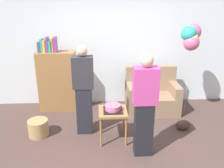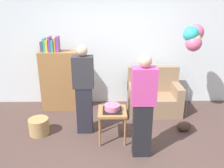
{
  "view_description": "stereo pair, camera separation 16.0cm",
  "coord_description": "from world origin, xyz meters",
  "px_view_note": "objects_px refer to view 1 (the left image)",
  "views": [
    {
      "loc": [
        -0.33,
        -3.28,
        2.38
      ],
      "look_at": [
        -0.11,
        0.62,
        0.95
      ],
      "focal_mm": 38.37,
      "sensor_mm": 36.0,
      "label": 1
    },
    {
      "loc": [
        -0.17,
        -3.28,
        2.38
      ],
      "look_at": [
        -0.11,
        0.62,
        0.95
      ],
      "focal_mm": 38.37,
      "sensor_mm": 36.0,
      "label": 2
    }
  ],
  "objects_px": {
    "bookshelf": "(57,80)",
    "handbag": "(183,125)",
    "wicker_basket": "(38,128)",
    "couch": "(152,96)",
    "person_blowing_candles": "(84,90)",
    "side_table": "(113,115)",
    "balloon_bunch": "(191,36)",
    "birthday_cake": "(113,108)",
    "person_holding_cake": "(145,106)"
  },
  "relations": [
    {
      "from": "wicker_basket",
      "to": "balloon_bunch",
      "type": "height_order",
      "value": "balloon_bunch"
    },
    {
      "from": "couch",
      "to": "side_table",
      "type": "bearing_deg",
      "value": -129.73
    },
    {
      "from": "balloon_bunch",
      "to": "couch",
      "type": "bearing_deg",
      "value": 156.09
    },
    {
      "from": "person_blowing_candles",
      "to": "side_table",
      "type": "bearing_deg",
      "value": -44.5
    },
    {
      "from": "bookshelf",
      "to": "handbag",
      "type": "bearing_deg",
      "value": -22.98
    },
    {
      "from": "bookshelf",
      "to": "birthday_cake",
      "type": "distance_m",
      "value": 1.72
    },
    {
      "from": "couch",
      "to": "balloon_bunch",
      "type": "xyz_separation_m",
      "value": [
        0.62,
        -0.27,
        1.33
      ]
    },
    {
      "from": "side_table",
      "to": "birthday_cake",
      "type": "height_order",
      "value": "birthday_cake"
    },
    {
      "from": "bookshelf",
      "to": "side_table",
      "type": "xyz_separation_m",
      "value": [
        1.13,
        -1.3,
        -0.21
      ]
    },
    {
      "from": "person_blowing_candles",
      "to": "handbag",
      "type": "relative_size",
      "value": 5.82
    },
    {
      "from": "handbag",
      "to": "couch",
      "type": "bearing_deg",
      "value": 116.59
    },
    {
      "from": "balloon_bunch",
      "to": "side_table",
      "type": "bearing_deg",
      "value": -151.66
    },
    {
      "from": "birthday_cake",
      "to": "couch",
      "type": "bearing_deg",
      "value": 50.27
    },
    {
      "from": "side_table",
      "to": "balloon_bunch",
      "type": "height_order",
      "value": "balloon_bunch"
    },
    {
      "from": "person_holding_cake",
      "to": "balloon_bunch",
      "type": "relative_size",
      "value": 0.86
    },
    {
      "from": "balloon_bunch",
      "to": "person_holding_cake",
      "type": "bearing_deg",
      "value": -130.88
    },
    {
      "from": "birthday_cake",
      "to": "handbag",
      "type": "distance_m",
      "value": 1.46
    },
    {
      "from": "bookshelf",
      "to": "balloon_bunch",
      "type": "relative_size",
      "value": 0.85
    },
    {
      "from": "person_holding_cake",
      "to": "handbag",
      "type": "bearing_deg",
      "value": -127.31
    },
    {
      "from": "bookshelf",
      "to": "person_holding_cake",
      "type": "relative_size",
      "value": 0.99
    },
    {
      "from": "wicker_basket",
      "to": "handbag",
      "type": "relative_size",
      "value": 1.29
    },
    {
      "from": "couch",
      "to": "person_blowing_candles",
      "type": "height_order",
      "value": "person_blowing_candles"
    },
    {
      "from": "birthday_cake",
      "to": "person_blowing_candles",
      "type": "distance_m",
      "value": 0.61
    },
    {
      "from": "birthday_cake",
      "to": "person_blowing_candles",
      "type": "relative_size",
      "value": 0.2
    },
    {
      "from": "birthday_cake",
      "to": "balloon_bunch",
      "type": "relative_size",
      "value": 0.17
    },
    {
      "from": "bookshelf",
      "to": "side_table",
      "type": "bearing_deg",
      "value": -49.0
    },
    {
      "from": "person_blowing_candles",
      "to": "handbag",
      "type": "distance_m",
      "value": 1.99
    },
    {
      "from": "birthday_cake",
      "to": "wicker_basket",
      "type": "height_order",
      "value": "birthday_cake"
    },
    {
      "from": "couch",
      "to": "person_holding_cake",
      "type": "distance_m",
      "value": 1.67
    },
    {
      "from": "wicker_basket",
      "to": "handbag",
      "type": "xyz_separation_m",
      "value": [
        2.68,
        0.05,
        -0.05
      ]
    },
    {
      "from": "birthday_cake",
      "to": "bookshelf",
      "type": "bearing_deg",
      "value": 131.0
    },
    {
      "from": "couch",
      "to": "balloon_bunch",
      "type": "height_order",
      "value": "balloon_bunch"
    },
    {
      "from": "side_table",
      "to": "person_holding_cake",
      "type": "bearing_deg",
      "value": -42.96
    },
    {
      "from": "birthday_cake",
      "to": "balloon_bunch",
      "type": "xyz_separation_m",
      "value": [
        1.54,
        0.83,
        1.06
      ]
    },
    {
      "from": "birthday_cake",
      "to": "side_table",
      "type": "bearing_deg",
      "value": 88.87
    },
    {
      "from": "bookshelf",
      "to": "side_table",
      "type": "height_order",
      "value": "bookshelf"
    },
    {
      "from": "side_table",
      "to": "wicker_basket",
      "type": "distance_m",
      "value": 1.39
    },
    {
      "from": "bookshelf",
      "to": "wicker_basket",
      "type": "relative_size",
      "value": 4.48
    },
    {
      "from": "couch",
      "to": "bookshelf",
      "type": "relative_size",
      "value": 0.68
    },
    {
      "from": "birthday_cake",
      "to": "person_blowing_candles",
      "type": "xyz_separation_m",
      "value": [
        -0.5,
        0.28,
        0.22
      ]
    },
    {
      "from": "birthday_cake",
      "to": "handbag",
      "type": "relative_size",
      "value": 1.14
    },
    {
      "from": "person_blowing_candles",
      "to": "person_holding_cake",
      "type": "bearing_deg",
      "value": -51.48
    },
    {
      "from": "couch",
      "to": "birthday_cake",
      "type": "distance_m",
      "value": 1.46
    },
    {
      "from": "handbag",
      "to": "balloon_bunch",
      "type": "bearing_deg",
      "value": 71.73
    },
    {
      "from": "couch",
      "to": "person_blowing_candles",
      "type": "distance_m",
      "value": 1.71
    },
    {
      "from": "couch",
      "to": "side_table",
      "type": "xyz_separation_m",
      "value": [
        -0.92,
        -1.1,
        0.14
      ]
    },
    {
      "from": "bookshelf",
      "to": "wicker_basket",
      "type": "bearing_deg",
      "value": -100.76
    },
    {
      "from": "side_table",
      "to": "birthday_cake",
      "type": "xyz_separation_m",
      "value": [
        -0.0,
        -0.0,
        0.13
      ]
    },
    {
      "from": "couch",
      "to": "bookshelf",
      "type": "xyz_separation_m",
      "value": [
        -2.05,
        0.19,
        0.35
      ]
    },
    {
      "from": "bookshelf",
      "to": "person_holding_cake",
      "type": "xyz_separation_m",
      "value": [
        1.58,
        -1.72,
        0.15
      ]
    }
  ]
}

